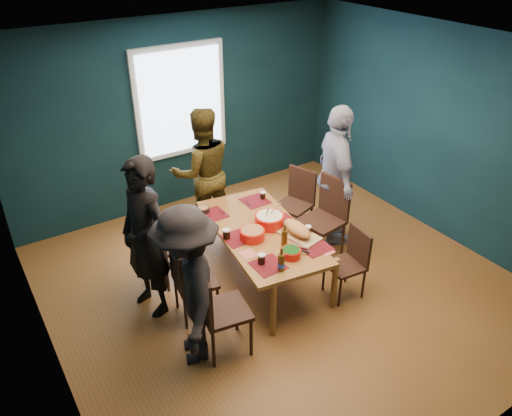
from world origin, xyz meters
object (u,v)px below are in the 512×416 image
Objects in this scene: chair_right_mid at (328,212)px; person_far_left at (145,239)px; chair_left_far at (160,238)px; person_near_left at (189,288)px; person_back at (202,172)px; cutting_board at (297,230)px; chair_left_near at (215,306)px; chair_right_far at (297,197)px; bowl_dumpling at (269,220)px; bowl_salad at (252,234)px; person_right at (336,177)px; chair_right_near at (351,258)px; chair_left_mid at (187,276)px; bowl_herbs at (291,253)px; dining_table at (261,235)px.

person_far_left is at bearing 166.14° from chair_right_mid.
person_near_left is (-0.23, -1.23, 0.23)m from chair_left_far.
person_back is 1.68m from cutting_board.
chair_right_far is (1.97, 1.33, -0.05)m from chair_left_near.
bowl_dumpling is at bearing 171.43° from chair_right_mid.
chair_right_mid is 3.07× the size of bowl_dumpling.
person_far_left is 2.65× the size of cutting_board.
person_far_left reaches higher than chair_right_far.
chair_right_far is 3.32× the size of bowl_salad.
person_far_left is at bearing 113.16° from person_right.
chair_right_near is 0.44× the size of person_right.
bowl_salad is at bearing 46.76° from chair_left_near.
bowl_dumpling is at bearing 101.78° from cutting_board.
chair_left_mid is 0.89× the size of chair_right_mid.
bowl_salad is at bearing 143.07° from cutting_board.
chair_left_far is 3.03× the size of bowl_dumpling.
cutting_board is (1.27, 0.41, 0.18)m from chair_left_near.
chair_right_near is at bearing -53.91° from chair_left_far.
chair_right_far is 1.58m from bowl_herbs.
chair_left_far is 1.51× the size of cutting_board.
person_back reaches higher than dining_table.
chair_right_mid is at bearing 138.76° from person_back.
person_back is at bearing 115.70° from chair_right_near.
person_far_left reaches higher than chair_left_mid.
chair_left_mid is 1.36× the size of cutting_board.
chair_right_far is at bearing 84.73° from person_far_left.
person_near_left is 2.44× the size of cutting_board.
chair_left_mid is 1.00× the size of chair_right_far.
person_back is 1.94m from bowl_herbs.
person_right reaches higher than person_back.
chair_right_far is at bearing 83.70° from chair_right_mid.
chair_right_near is at bearing -36.11° from bowl_salad.
chair_left_far is (-0.97, 0.61, -0.03)m from dining_table.
dining_table is at bearing 64.46° from person_far_left.
dining_table is 1.88× the size of chair_right_mid.
person_back is 0.94× the size of person_right.
chair_right_mid reaches higher than chair_right_near.
chair_left_far is at bearing 155.21° from chair_right_mid.
chair_left_near is 1.05m from person_far_left.
dining_table is at bearing -168.12° from bowl_dumpling.
bowl_salad is at bearing 125.93° from person_right.
dining_table is 1.37m from person_near_left.
bowl_dumpling is at bearing 133.05° from chair_right_near.
chair_left_far is 1.55m from bowl_herbs.
bowl_dumpling is at bearing 76.49° from bowl_herbs.
cutting_board is at bearing 0.91° from chair_left_mid.
chair_left_mid is (-0.99, -0.11, -0.09)m from dining_table.
bowl_dumpling is at bearing 123.32° from person_right.
cutting_board reaches higher than dining_table.
person_right is at bearing 32.27° from bowl_herbs.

